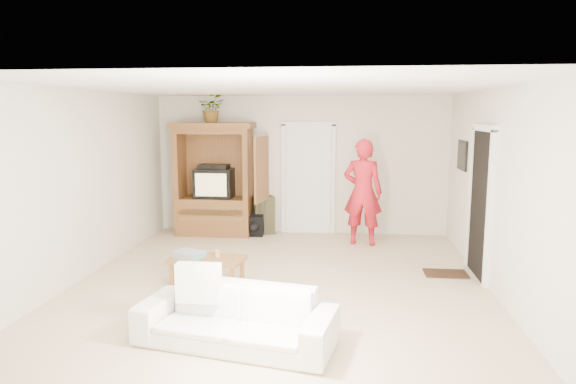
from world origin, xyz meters
name	(u,v)px	position (x,y,z in m)	size (l,w,h in m)	color
floor	(281,282)	(0.00, 0.00, 0.00)	(6.00, 6.00, 0.00)	tan
ceiling	(280,88)	(0.00, 0.00, 2.60)	(6.00, 6.00, 0.00)	white
wall_back	(301,165)	(0.00, 3.00, 1.30)	(5.50, 5.50, 0.00)	silver
wall_front	(230,245)	(0.00, -3.00, 1.30)	(5.50, 5.50, 0.00)	silver
wall_left	(84,184)	(-2.75, 0.00, 1.30)	(6.00, 6.00, 0.00)	silver
wall_right	(496,191)	(2.75, 0.00, 1.30)	(6.00, 6.00, 0.00)	silver
armoire	(216,187)	(-1.58, 2.66, 0.91)	(1.82, 1.14, 2.10)	brown
door_back	(308,180)	(0.15, 2.97, 1.02)	(0.85, 0.05, 2.04)	white
doorway_right	(481,205)	(2.73, 0.60, 1.02)	(0.05, 0.90, 2.04)	black
framed_picture	(462,155)	(2.73, 1.90, 1.60)	(0.03, 0.60, 0.48)	black
doormat	(446,274)	(2.30, 0.60, 0.01)	(0.60, 0.40, 0.02)	#382316
plant	(212,108)	(-1.60, 2.63, 2.36)	(0.47, 0.41, 0.52)	#4C7238
man	(363,192)	(1.15, 2.18, 0.92)	(0.67, 0.44, 1.85)	red
sofa	(236,317)	(-0.20, -1.94, 0.28)	(1.95, 0.76, 0.57)	white
coffee_table	(207,261)	(-0.98, -0.18, 0.32)	(1.03, 0.65, 0.36)	olive
towel	(189,254)	(-1.22, -0.18, 0.40)	(0.38, 0.28, 0.08)	#C94362
candle	(217,253)	(-0.84, -0.14, 0.41)	(0.08, 0.08, 0.10)	tan
backpack_black	(255,226)	(-0.81, 2.54, 0.19)	(0.31, 0.18, 0.39)	black
backpack_olive	(263,215)	(-0.69, 2.79, 0.36)	(0.38, 0.28, 0.72)	#47442B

